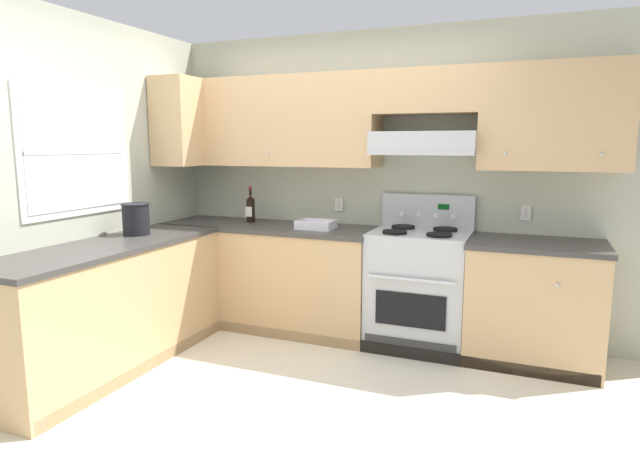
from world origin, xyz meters
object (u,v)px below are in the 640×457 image
at_px(stove, 419,288).
at_px(bowl, 316,226).
at_px(wine_bottle, 251,208).
at_px(bucket, 136,218).

bearing_deg(stove, bowl, -175.46).
xyz_separation_m(stove, wine_bottle, (-1.56, 0.08, 0.56)).
xyz_separation_m(wine_bottle, bowl, (0.70, -0.15, -0.10)).
height_order(wine_bottle, bowl, wine_bottle).
distance_m(wine_bottle, bowl, 0.72).
xyz_separation_m(wine_bottle, bucket, (-0.49, -0.93, 0.00)).
xyz_separation_m(stove, bowl, (-0.86, -0.07, 0.46)).
bearing_deg(stove, bucket, -157.34).
relative_size(stove, wine_bottle, 3.73).
bearing_deg(bowl, stove, 4.54).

